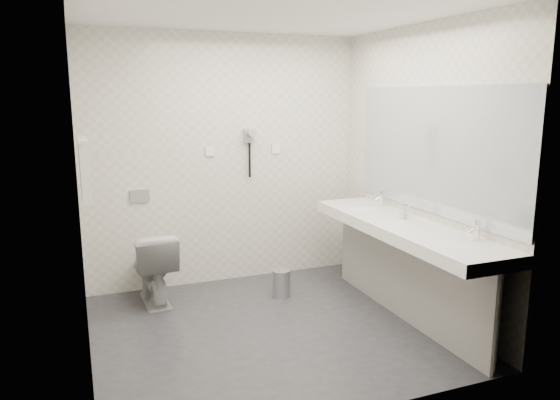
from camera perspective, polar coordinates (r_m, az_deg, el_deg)
name	(u,v)px	position (r m, az deg, el deg)	size (l,w,h in m)	color
floor	(270,329)	(4.52, -1.11, -13.66)	(2.80, 2.80, 0.00)	#2C2C32
ceiling	(268,12)	(4.14, -1.25, 19.51)	(2.80, 2.80, 0.00)	white
wall_back	(225,161)	(5.38, -5.97, 4.21)	(2.80, 2.80, 0.00)	silver
wall_front	(349,214)	(2.99, 7.46, -1.51)	(2.80, 2.80, 0.00)	silver
wall_left	(78,192)	(3.91, -20.84, 0.86)	(2.60, 2.60, 0.00)	silver
wall_right	(419,171)	(4.81, 14.69, 3.07)	(2.60, 2.60, 0.00)	silver
vanity_counter	(403,228)	(4.58, 13.08, -3.00)	(0.55, 2.20, 0.10)	white
vanity_panel	(403,276)	(4.71, 13.11, -7.98)	(0.03, 2.15, 0.75)	gray
vanity_post_near	(495,324)	(3.98, 22.10, -12.20)	(0.06, 0.06, 0.75)	silver
vanity_post_far	(348,245)	(5.57, 7.33, -4.77)	(0.06, 0.06, 0.75)	silver
mirror	(433,150)	(4.62, 16.12, 5.17)	(0.02, 2.20, 1.05)	#B2BCC6
basin_near	(455,244)	(4.07, 18.26, -4.56)	(0.40, 0.31, 0.05)	white
basin_far	(364,209)	(5.11, 9.01, -0.97)	(0.40, 0.31, 0.05)	white
faucet_near	(477,230)	(4.17, 20.41, -3.04)	(0.04, 0.04, 0.15)	silver
faucet_far	(382,198)	(5.19, 10.90, 0.17)	(0.04, 0.04, 0.15)	silver
soap_bottle_a	(403,212)	(4.70, 13.06, -1.28)	(0.05, 0.05, 0.12)	silver
glass_left	(405,210)	(4.82, 13.30, -1.10)	(0.05, 0.05, 0.10)	silver
toilet	(153,267)	(5.08, -13.45, -7.00)	(0.38, 0.67, 0.68)	white
flush_plate	(140,196)	(5.25, -14.83, 0.41)	(0.18, 0.02, 0.12)	#B2B5BA
pedal_bin	(281,284)	(5.15, 0.12, -8.99)	(0.18, 0.18, 0.25)	#B2B5BA
bin_lid	(281,271)	(5.10, 0.12, -7.61)	(0.18, 0.18, 0.01)	#B2B5BA
towel_rail	(81,141)	(4.41, -20.57, 5.94)	(0.02, 0.02, 0.62)	silver
towel_near	(85,172)	(4.30, -20.20, 2.88)	(0.07, 0.24, 0.48)	silver
towel_far	(84,167)	(4.58, -20.29, 3.34)	(0.07, 0.24, 0.48)	silver
dryer_cradle	(249,135)	(5.40, -3.36, 6.94)	(0.10, 0.04, 0.14)	#94969A
dryer_barrel	(251,133)	(5.33, -3.13, 7.21)	(0.08, 0.08, 0.14)	#94969A
dryer_cord	(250,160)	(5.41, -3.28, 4.29)	(0.02, 0.02, 0.35)	black
switch_plate_a	(210,152)	(5.32, -7.52, 5.18)	(0.09, 0.02, 0.09)	white
switch_plate_b	(276,149)	(5.53, -0.43, 5.50)	(0.09, 0.02, 0.09)	white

